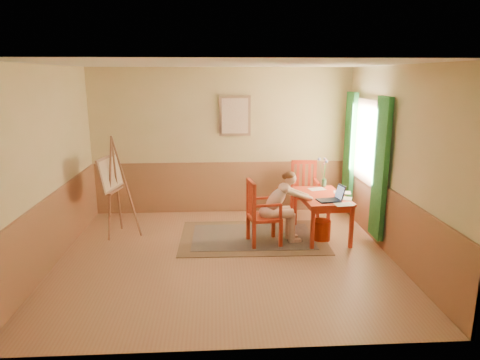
{
  "coord_description": "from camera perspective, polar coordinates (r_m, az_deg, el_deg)",
  "views": [
    {
      "loc": [
        -0.14,
        -6.0,
        2.66
      ],
      "look_at": [
        0.25,
        0.55,
        1.05
      ],
      "focal_mm": 32.18,
      "sensor_mm": 36.0,
      "label": 1
    }
  ],
  "objects": [
    {
      "name": "rug",
      "position": [
        7.29,
        1.67,
        -7.56
      ],
      "size": [
        2.43,
        1.65,
        0.02
      ],
      "color": "#8C7251",
      "rests_on": "room"
    },
    {
      "name": "chair_left",
      "position": [
        6.85,
        2.8,
        -4.36
      ],
      "size": [
        0.55,
        0.53,
        1.05
      ],
      "color": "#C84025",
      "rests_on": "room"
    },
    {
      "name": "table",
      "position": [
        7.28,
        10.82,
        -2.65
      ],
      "size": [
        0.79,
        1.24,
        0.72
      ],
      "color": "#C84025",
      "rests_on": "room"
    },
    {
      "name": "easel",
      "position": [
        7.43,
        -16.59,
        0.37
      ],
      "size": [
        0.62,
        0.76,
        1.7
      ],
      "color": "#946044",
      "rests_on": "room"
    },
    {
      "name": "room",
      "position": [
        6.13,
        -2.03,
        1.92
      ],
      "size": [
        5.04,
        4.54,
        2.84
      ],
      "color": "tan",
      "rests_on": "ground"
    },
    {
      "name": "wall_portrait",
      "position": [
        8.24,
        -0.69,
        8.5
      ],
      "size": [
        0.6,
        0.05,
        0.76
      ],
      "color": "#966D50",
      "rests_on": "room"
    },
    {
      "name": "papers",
      "position": [
        7.25,
        12.62,
        -2.05
      ],
      "size": [
        0.7,
        1.17,
        0.0
      ],
      "color": "white",
      "rests_on": "table"
    },
    {
      "name": "window",
      "position": [
        7.66,
        16.19,
        3.36
      ],
      "size": [
        0.12,
        2.01,
        2.2
      ],
      "color": "white",
      "rests_on": "room"
    },
    {
      "name": "wastebasket",
      "position": [
        7.27,
        10.69,
        -6.52
      ],
      "size": [
        0.37,
        0.37,
        0.33
      ],
      "primitive_type": "cylinder",
      "rotation": [
        0.0,
        0.0,
        -0.2
      ],
      "color": "#A6270A",
      "rests_on": "room"
    },
    {
      "name": "chair_back",
      "position": [
        8.17,
        8.54,
        -1.37
      ],
      "size": [
        0.51,
        0.53,
        1.09
      ],
      "color": "#C84025",
      "rests_on": "room"
    },
    {
      "name": "wainscot",
      "position": [
        7.13,
        -2.13,
        -3.85
      ],
      "size": [
        5.0,
        4.5,
        1.0
      ],
      "color": "#A46E4A",
      "rests_on": "room"
    },
    {
      "name": "laptop",
      "position": [
        6.95,
        12.14,
        -2.3
      ],
      "size": [
        0.45,
        0.32,
        0.25
      ],
      "color": "#1E2338",
      "rests_on": "table"
    },
    {
      "name": "vase",
      "position": [
        7.76,
        11.06,
        0.88
      ],
      "size": [
        0.19,
        0.28,
        0.52
      ],
      "color": "#3F724C",
      "rests_on": "table"
    },
    {
      "name": "figure",
      "position": [
        6.9,
        5.38,
        -3.18
      ],
      "size": [
        0.9,
        0.44,
        1.18
      ],
      "color": "beige",
      "rests_on": "room"
    }
  ]
}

